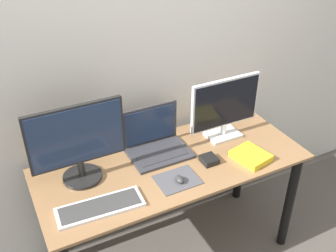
{
  "coord_description": "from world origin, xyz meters",
  "views": [
    {
      "loc": [
        -0.86,
        -1.3,
        2.18
      ],
      "look_at": [
        -0.01,
        0.37,
        1.01
      ],
      "focal_mm": 42.0,
      "sensor_mm": 36.0,
      "label": 1
    }
  ],
  "objects": [
    {
      "name": "laptop",
      "position": [
        -0.03,
        0.49,
        0.84
      ],
      "size": [
        0.36,
        0.27,
        0.27
      ],
      "color": "#333338",
      "rests_on": "desk"
    },
    {
      "name": "desk",
      "position": [
        0.0,
        0.33,
        0.62
      ],
      "size": [
        1.59,
        0.66,
        0.78
      ],
      "color": "olive",
      "rests_on": "ground_plane"
    },
    {
      "name": "wall_back",
      "position": [
        0.0,
        0.73,
        1.25
      ],
      "size": [
        7.0,
        0.05,
        2.5
      ],
      "color": "silver",
      "rests_on": "ground_plane"
    },
    {
      "name": "monitor_left",
      "position": [
        -0.51,
        0.44,
        1.02
      ],
      "size": [
        0.52,
        0.22,
        0.46
      ],
      "color": "black",
      "rests_on": "desk"
    },
    {
      "name": "keyboard",
      "position": [
        -0.5,
        0.16,
        0.79
      ],
      "size": [
        0.45,
        0.18,
        0.02
      ],
      "color": "silver",
      "rests_on": "desk"
    },
    {
      "name": "monitor_right",
      "position": [
        0.42,
        0.44,
        0.99
      ],
      "size": [
        0.47,
        0.15,
        0.4
      ],
      "color": "silver",
      "rests_on": "desk"
    },
    {
      "name": "mouse",
      "position": [
        -0.05,
        0.16,
        0.8
      ],
      "size": [
        0.04,
        0.07,
        0.03
      ],
      "color": "#333333",
      "rests_on": "mousepad"
    },
    {
      "name": "power_brick",
      "position": [
        0.19,
        0.24,
        0.8
      ],
      "size": [
        0.09,
        0.1,
        0.04
      ],
      "color": "black",
      "rests_on": "desk"
    },
    {
      "name": "mousepad",
      "position": [
        -0.05,
        0.18,
        0.78
      ],
      "size": [
        0.23,
        0.19,
        0.0
      ],
      "color": "#47474C",
      "rests_on": "desk"
    },
    {
      "name": "book",
      "position": [
        0.43,
        0.16,
        0.8
      ],
      "size": [
        0.21,
        0.23,
        0.04
      ],
      "color": "yellow",
      "rests_on": "desk"
    }
  ]
}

